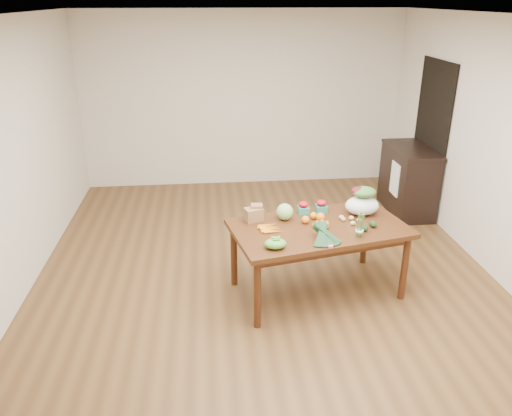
{
  "coord_description": "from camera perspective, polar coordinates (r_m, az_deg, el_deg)",
  "views": [
    {
      "loc": [
        -0.57,
        -4.82,
        2.85
      ],
      "look_at": [
        -0.09,
        0.0,
        0.8
      ],
      "focal_mm": 35.0,
      "sensor_mm": 36.0,
      "label": 1
    }
  ],
  "objects": [
    {
      "name": "dining_table",
      "position": [
        5.16,
        7.01,
        -5.84
      ],
      "size": [
        1.87,
        1.29,
        0.75
      ],
      "primitive_type": "cube",
      "rotation": [
        0.0,
        0.0,
        0.21
      ],
      "color": "#442610",
      "rests_on": "floor"
    },
    {
      "name": "orange_b",
      "position": [
        5.14,
        6.58,
        -0.86
      ],
      "size": [
        0.07,
        0.07,
        0.07
      ],
      "primitive_type": "sphere",
      "color": "orange",
      "rests_on": "dining_table"
    },
    {
      "name": "orange_a",
      "position": [
        5.02,
        5.68,
        -1.34
      ],
      "size": [
        0.08,
        0.08,
        0.08
      ],
      "primitive_type": "sphere",
      "color": "#F9A40F",
      "rests_on": "dining_table"
    },
    {
      "name": "potato_c",
      "position": [
        5.17,
        10.84,
        -1.13
      ],
      "size": [
        0.05,
        0.05,
        0.05
      ],
      "primitive_type": "ellipsoid",
      "color": "#D9C47D",
      "rests_on": "dining_table"
    },
    {
      "name": "asparagus_bundle",
      "position": [
        4.79,
        11.8,
        -1.89
      ],
      "size": [
        0.1,
        0.13,
        0.26
      ],
      "primitive_type": null,
      "rotation": [
        0.15,
        0.0,
        0.21
      ],
      "color": "#537F3A",
      "rests_on": "dining_table"
    },
    {
      "name": "potato_b",
      "position": [
        5.06,
        11.01,
        -1.71
      ],
      "size": [
        0.05,
        0.05,
        0.04
      ],
      "primitive_type": "ellipsoid",
      "color": "tan",
      "rests_on": "dining_table"
    },
    {
      "name": "avocado_b",
      "position": [
        5.05,
        13.21,
        -1.8
      ],
      "size": [
        0.09,
        0.11,
        0.07
      ],
      "primitive_type": "ellipsoid",
      "rotation": [
        0.0,
        0.0,
        0.3
      ],
      "color": "black",
      "rests_on": "dining_table"
    },
    {
      "name": "orange_c",
      "position": [
        5.09,
        7.38,
        -1.04
      ],
      "size": [
        0.09,
        0.09,
        0.09
      ],
      "primitive_type": "sphere",
      "color": "#E45B0E",
      "rests_on": "dining_table"
    },
    {
      "name": "cabinet",
      "position": [
        7.35,
        17.0,
        3.07
      ],
      "size": [
        0.52,
        1.02,
        0.94
      ],
      "primitive_type": "cube",
      "color": "black",
      "rests_on": "floor"
    },
    {
      "name": "cabbage",
      "position": [
        5.08,
        3.31,
        -0.44
      ],
      "size": [
        0.17,
        0.17,
        0.17
      ],
      "primitive_type": "sphere",
      "color": "#9DCC75",
      "rests_on": "dining_table"
    },
    {
      "name": "kale_bunch",
      "position": [
        4.64,
        8.02,
        -3.05
      ],
      "size": [
        0.4,
        0.46,
        0.16
      ],
      "primitive_type": null,
      "rotation": [
        0.0,
        0.0,
        0.21
      ],
      "color": "black",
      "rests_on": "dining_table"
    },
    {
      "name": "potato_d",
      "position": [
        5.17,
        9.74,
        -1.06
      ],
      "size": [
        0.05,
        0.05,
        0.05
      ],
      "primitive_type": "ellipsoid",
      "color": "tan",
      "rests_on": "dining_table"
    },
    {
      "name": "dish_towel",
      "position": [
        7.1,
        15.57,
        3.22
      ],
      "size": [
        0.02,
        0.28,
        0.45
      ],
      "primitive_type": "cube",
      "color": "white",
      "rests_on": "cabinet"
    },
    {
      "name": "doorway_dark",
      "position": [
        7.33,
        19.28,
        7.5
      ],
      "size": [
        0.02,
        1.0,
        2.1
      ],
      "primitive_type": "cube",
      "color": "black",
      "rests_on": "floor"
    },
    {
      "name": "strawberry_basket_a",
      "position": [
        5.26,
        5.43,
        -0.06
      ],
      "size": [
        0.13,
        0.13,
        0.1
      ],
      "primitive_type": null,
      "rotation": [
        0.0,
        0.0,
        0.21
      ],
      "color": "red",
      "rests_on": "dining_table"
    },
    {
      "name": "potato_e",
      "position": [
        5.14,
        11.71,
        -1.36
      ],
      "size": [
        0.05,
        0.05,
        0.05
      ],
      "primitive_type": "ellipsoid",
      "color": "#D9B67D",
      "rests_on": "dining_table"
    },
    {
      "name": "salad_bag",
      "position": [
        5.29,
        12.05,
        0.66
      ],
      "size": [
        0.4,
        0.33,
        0.27
      ],
      "primitive_type": null,
      "rotation": [
        0.0,
        0.0,
        0.21
      ],
      "color": "silver",
      "rests_on": "dining_table"
    },
    {
      "name": "strawberry_basket_b",
      "position": [
        5.3,
        7.47,
        0.09
      ],
      "size": [
        0.14,
        0.14,
        0.11
      ],
      "primitive_type": null,
      "rotation": [
        0.0,
        0.0,
        0.21
      ],
      "color": "red",
      "rests_on": "dining_table"
    },
    {
      "name": "avocado_a",
      "position": [
        4.95,
        12.25,
        -2.21
      ],
      "size": [
        0.1,
        0.12,
        0.07
      ],
      "primitive_type": "ellipsoid",
      "rotation": [
        0.0,
        0.0,
        0.3
      ],
      "color": "black",
      "rests_on": "dining_table"
    },
    {
      "name": "ceiling",
      "position": [
        4.85,
        1.16,
        21.22
      ],
      "size": [
        5.0,
        6.0,
        0.02
      ],
      "primitive_type": "cube",
      "color": "white",
      "rests_on": "room_walls"
    },
    {
      "name": "mandarin_cluster",
      "position": [
        4.95,
        7.57,
        -1.79
      ],
      "size": [
        0.21,
        0.21,
        0.09
      ],
      "primitive_type": null,
      "rotation": [
        0.0,
        0.0,
        0.21
      ],
      "color": "#FFA30F",
      "rests_on": "dining_table"
    },
    {
      "name": "carrots",
      "position": [
        4.88,
        1.53,
        -2.34
      ],
      "size": [
        0.26,
        0.26,
        0.03
      ],
      "primitive_type": null,
      "rotation": [
        0.0,
        0.0,
        0.21
      ],
      "color": "orange",
      "rests_on": "dining_table"
    },
    {
      "name": "potato_a",
      "position": [
        5.13,
        9.97,
        -1.28
      ],
      "size": [
        0.05,
        0.04,
        0.04
      ],
      "primitive_type": "ellipsoid",
      "color": "tan",
      "rests_on": "dining_table"
    },
    {
      "name": "snap_pea_bag",
      "position": [
        4.52,
        2.22,
        -4.09
      ],
      "size": [
        0.2,
        0.15,
        0.09
      ],
      "primitive_type": "ellipsoid",
      "color": "#529733",
      "rests_on": "dining_table"
    },
    {
      "name": "room_walls",
      "position": [
        5.08,
        1.04,
        5.8
      ],
      "size": [
        5.02,
        6.02,
        2.7
      ],
      "color": "beige",
      "rests_on": "floor"
    },
    {
      "name": "floor",
      "position": [
        5.63,
        0.94,
        -7.45
      ],
      "size": [
        6.0,
        6.0,
        0.0
      ],
      "primitive_type": "plane",
      "color": "brown",
      "rests_on": "ground"
    },
    {
      "name": "paper_bag",
      "position": [
        5.04,
        -0.27,
        -0.61
      ],
      "size": [
        0.27,
        0.24,
        0.17
      ],
      "primitive_type": null,
      "rotation": [
        0.0,
        0.0,
        0.21
      ],
      "color": "brown",
      "rests_on": "dining_table"
    }
  ]
}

